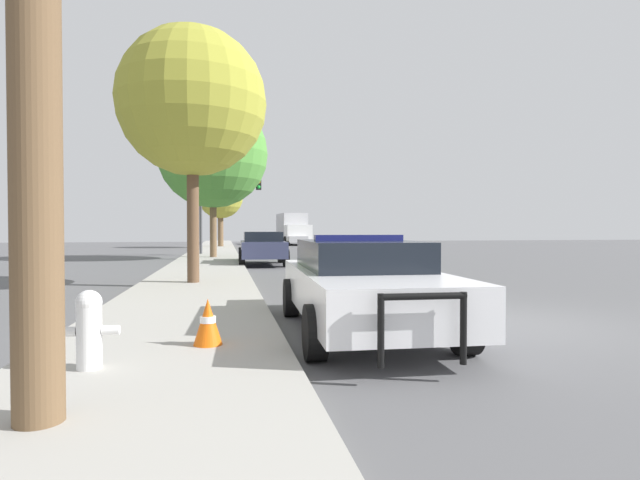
# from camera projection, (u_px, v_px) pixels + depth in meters

# --- Properties ---
(ground_plane) EXTENTS (110.00, 110.00, 0.00)m
(ground_plane) POSITION_uv_depth(u_px,v_px,m) (495.00, 323.00, 8.20)
(ground_plane) COLOR #565659
(sidewalk_left) EXTENTS (3.00, 110.00, 0.13)m
(sidewalk_left) POSITION_uv_depth(u_px,v_px,m) (174.00, 331.00, 7.24)
(sidewalk_left) COLOR #A3A099
(sidewalk_left) RESTS_ON ground_plane
(police_car) EXTENTS (2.24, 5.06, 1.45)m
(police_car) POSITION_uv_depth(u_px,v_px,m) (362.00, 282.00, 7.50)
(police_car) COLOR white
(police_car) RESTS_ON ground_plane
(fire_hydrant) EXTENTS (0.58, 0.26, 0.80)m
(fire_hydrant) POSITION_uv_depth(u_px,v_px,m) (89.00, 327.00, 5.03)
(fire_hydrant) COLOR white
(fire_hydrant) RESTS_ON sidewalk_left
(traffic_light) EXTENTS (3.54, 0.35, 4.76)m
(traffic_light) POSITION_uv_depth(u_px,v_px,m) (226.00, 195.00, 28.77)
(traffic_light) COLOR #424247
(traffic_light) RESTS_ON sidewalk_left
(car_background_distant) EXTENTS (2.06, 4.36, 1.39)m
(car_background_distant) POSITION_uv_depth(u_px,v_px,m) (296.00, 238.00, 47.48)
(car_background_distant) COLOR #B7B7BC
(car_background_distant) RESTS_ON ground_plane
(car_background_midblock) EXTENTS (2.10, 4.26, 1.43)m
(car_background_midblock) POSITION_uv_depth(u_px,v_px,m) (263.00, 247.00, 21.40)
(car_background_midblock) COLOR #333856
(car_background_midblock) RESTS_ON ground_plane
(box_truck) EXTENTS (2.86, 6.93, 3.11)m
(box_truck) POSITION_uv_depth(u_px,v_px,m) (293.00, 228.00, 49.63)
(box_truck) COLOR silver
(box_truck) RESTS_ON ground_plane
(tree_sidewalk_mid) EXTENTS (5.53, 5.53, 8.02)m
(tree_sidewalk_mid) POSITION_uv_depth(u_px,v_px,m) (213.00, 153.00, 25.16)
(tree_sidewalk_mid) COLOR brown
(tree_sidewalk_mid) RESTS_ON sidewalk_left
(tree_sidewalk_far) EXTENTS (3.69, 3.69, 5.98)m
(tree_sidewalk_far) POSITION_uv_depth(u_px,v_px,m) (220.00, 196.00, 40.98)
(tree_sidewalk_far) COLOR brown
(tree_sidewalk_far) RESTS_ON sidewalk_left
(tree_sidewalk_near) EXTENTS (3.91, 3.91, 6.73)m
(tree_sidewalk_near) POSITION_uv_depth(u_px,v_px,m) (192.00, 102.00, 13.14)
(tree_sidewalk_near) COLOR brown
(tree_sidewalk_near) RESTS_ON sidewalk_left
(traffic_cone) EXTENTS (0.35, 0.35, 0.56)m
(traffic_cone) POSITION_uv_depth(u_px,v_px,m) (208.00, 322.00, 6.08)
(traffic_cone) COLOR orange
(traffic_cone) RESTS_ON sidewalk_left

